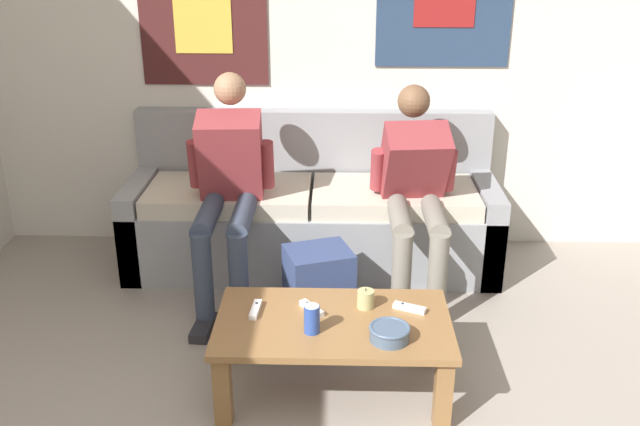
{
  "coord_description": "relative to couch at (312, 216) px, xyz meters",
  "views": [
    {
      "loc": [
        0.22,
        -1.25,
        1.93
      ],
      "look_at": [
        0.14,
        1.83,
        0.66
      ],
      "focal_mm": 40.0,
      "sensor_mm": 36.0,
      "label": 1
    }
  ],
  "objects": [
    {
      "name": "wall_back",
      "position": [
        -0.07,
        0.35,
        0.98
      ],
      "size": [
        10.0,
        0.07,
        2.55
      ],
      "color": "silver",
      "rests_on": "ground_plane"
    },
    {
      "name": "couch",
      "position": [
        0.0,
        0.0,
        0.0
      ],
      "size": [
        2.15,
        0.71,
        0.88
      ],
      "color": "gray",
      "rests_on": "ground_plane"
    },
    {
      "name": "coffee_table",
      "position": [
        0.14,
        -1.29,
        -0.01
      ],
      "size": [
        1.0,
        0.57,
        0.35
      ],
      "color": "olive",
      "rests_on": "ground_plane"
    },
    {
      "name": "person_seated_adult",
      "position": [
        -0.43,
        -0.39,
        0.34
      ],
      "size": [
        0.47,
        0.87,
        1.18
      ],
      "color": "#384256",
      "rests_on": "ground_plane"
    },
    {
      "name": "person_seated_teen",
      "position": [
        0.56,
        -0.35,
        0.31
      ],
      "size": [
        0.47,
        0.96,
        1.1
      ],
      "color": "gray",
      "rests_on": "ground_plane"
    },
    {
      "name": "backpack",
      "position": [
        0.06,
        -0.7,
        -0.11
      ],
      "size": [
        0.39,
        0.37,
        0.4
      ],
      "color": "navy",
      "rests_on": "ground_plane"
    },
    {
      "name": "ceramic_bowl",
      "position": [
        0.37,
        -1.44,
        0.09
      ],
      "size": [
        0.17,
        0.17,
        0.06
      ],
      "color": "#475B75",
      "rests_on": "coffee_table"
    },
    {
      "name": "pillar_candle",
      "position": [
        0.28,
        -1.17,
        0.09
      ],
      "size": [
        0.08,
        0.08,
        0.09
      ],
      "color": "tan",
      "rests_on": "coffee_table"
    },
    {
      "name": "drink_can_blue",
      "position": [
        0.05,
        -1.38,
        0.12
      ],
      "size": [
        0.07,
        0.07,
        0.12
      ],
      "color": "#28479E",
      "rests_on": "coffee_table"
    },
    {
      "name": "game_controller_near_left",
      "position": [
        -0.2,
        -1.23,
        0.07
      ],
      "size": [
        0.04,
        0.15,
        0.03
      ],
      "color": "white",
      "rests_on": "coffee_table"
    },
    {
      "name": "game_controller_near_right",
      "position": [
        0.47,
        -1.19,
        0.07
      ],
      "size": [
        0.15,
        0.09,
        0.03
      ],
      "color": "white",
      "rests_on": "coffee_table"
    },
    {
      "name": "game_controller_far_center",
      "position": [
        0.04,
        -1.21,
        0.07
      ],
      "size": [
        0.11,
        0.14,
        0.03
      ],
      "color": "white",
      "rests_on": "coffee_table"
    }
  ]
}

